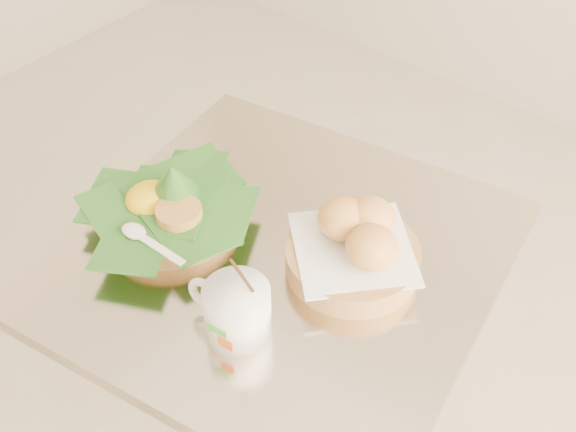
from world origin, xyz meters
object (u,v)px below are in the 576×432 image
Objects in this scene: coffee_mug at (236,309)px; rice_basket at (169,206)px; bread_basket at (356,247)px; cafe_table at (282,332)px.

rice_basket is at bearing 158.14° from coffee_mug.
rice_basket reaches higher than bread_basket.
bread_basket is (0.31, 0.12, 0.01)m from rice_basket.
coffee_mug is (-0.06, -0.22, 0.00)m from bread_basket.
coffee_mug reaches higher than cafe_table.
cafe_table is at bearing 107.27° from coffee_mug.
coffee_mug is at bearing -105.99° from bread_basket.
coffee_mug is at bearing -21.86° from rice_basket.
bread_basket is at bearing 21.05° from rice_basket.
coffee_mug is (0.05, -0.17, 0.27)m from cafe_table.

